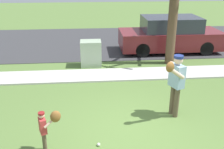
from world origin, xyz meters
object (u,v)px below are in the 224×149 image
person_adult (176,79)px  utility_cabinet (91,53)px  baseball (99,144)px  parked_suv_maroon (170,35)px  street_tree_near (174,5)px  person_child (47,125)px

person_adult → utility_cabinet: (-2.11, 4.15, -0.54)m
person_adult → baseball: (-2.03, -1.13, -1.02)m
baseball → utility_cabinet: (-0.09, 5.29, 0.48)m
baseball → parked_suv_maroon: parked_suv_maroon is taller
baseball → street_tree_near: (3.18, 5.31, 2.35)m
person_child → street_tree_near: 7.08m
baseball → parked_suv_maroon: 7.93m
person_adult → parked_suv_maroon: person_adult is taller
person_child → street_tree_near: (4.25, 5.39, 1.72)m
utility_cabinet → street_tree_near: size_ratio=0.23×
baseball → street_tree_near: 6.62m
utility_cabinet → parked_suv_maroon: 4.13m
parked_suv_maroon → baseball: bearing=-117.6°
person_adult → person_child: size_ratio=1.69×
baseball → utility_cabinet: 5.31m
utility_cabinet → parked_suv_maroon: (3.74, 1.71, 0.27)m
person_adult → baseball: bearing=8.2°
baseball → person_child: bearing=-175.6°
street_tree_near → parked_suv_maroon: street_tree_near is taller
person_child → parked_suv_maroon: bearing=35.3°
person_adult → parked_suv_maroon: 6.09m
person_child → parked_suv_maroon: parked_suv_maroon is taller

